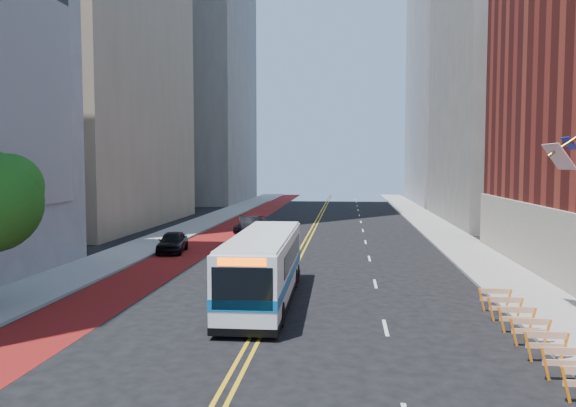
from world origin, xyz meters
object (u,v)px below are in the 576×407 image
Objects in this scene: car_a at (173,242)px; car_b at (249,226)px; transit_bus at (264,266)px; car_c at (250,225)px.

car_a is 11.36m from car_b.
car_b is at bearing 100.71° from transit_bus.
car_a is (-8.68, 13.68, -0.90)m from transit_bus.
car_a is at bearing -123.11° from car_b.
car_b is 1.06× the size of car_c.
car_b reaches higher than car_a.
transit_bus is 2.37× the size of car_b.
car_c is at bearing 100.40° from transit_bus.
car_b is (-4.99, 24.43, -0.85)m from transit_bus.
car_c is (3.49, 12.45, -0.09)m from car_a.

